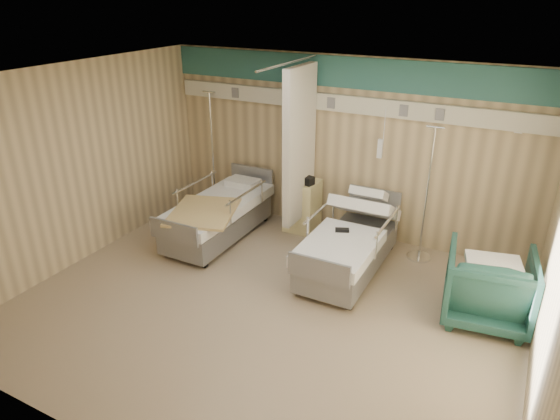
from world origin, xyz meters
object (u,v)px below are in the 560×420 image
object	(u,v)px
bedside_cabinet	(302,206)
iv_stand_left	(214,185)
bed_right	(349,251)
iv_stand_right	(422,233)
bed_left	(218,220)
visitor_armchair	(488,286)

from	to	relation	value
bedside_cabinet	iv_stand_left	size ratio (longest dim) A/B	0.40
bed_right	iv_stand_right	xyz separation A→B (m)	(0.81, 0.84, 0.09)
bed_left	bedside_cabinet	distance (m)	1.39
visitor_armchair	bedside_cabinet	bearing A→B (deg)	-29.20
bed_left	bedside_cabinet	bearing A→B (deg)	40.60
visitor_armchair	bed_left	bearing A→B (deg)	-11.66
iv_stand_right	bed_right	bearing A→B (deg)	-134.02
bedside_cabinet	visitor_armchair	world-z (taller)	visitor_armchair
visitor_armchair	iv_stand_right	xyz separation A→B (m)	(-1.04, 1.13, -0.04)
bed_right	visitor_armchair	distance (m)	1.88
iv_stand_right	bedside_cabinet	bearing A→B (deg)	178.19
bedside_cabinet	visitor_armchair	size ratio (longest dim) A/B	0.86
bed_right	bedside_cabinet	distance (m)	1.46
bed_right	iv_stand_right	world-z (taller)	iv_stand_right
iv_stand_right	iv_stand_left	distance (m)	3.74
bedside_cabinet	iv_stand_right	size ratio (longest dim) A/B	0.43
bed_right	bedside_cabinet	world-z (taller)	bedside_cabinet
bed_right	visitor_armchair	xyz separation A→B (m)	(1.85, -0.29, 0.14)
bedside_cabinet	visitor_armchair	xyz separation A→B (m)	(3.00, -1.19, 0.03)
bedside_cabinet	bed_right	bearing A→B (deg)	-38.05
bedside_cabinet	visitor_armchair	bearing A→B (deg)	-21.63
bed_right	iv_stand_left	distance (m)	3.09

